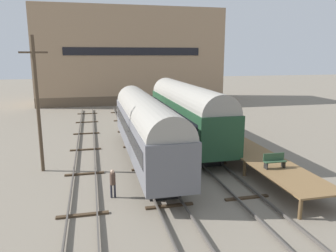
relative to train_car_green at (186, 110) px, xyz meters
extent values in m
plane|color=slate|center=(-4.50, -9.27, -3.09)|extent=(200.00, 200.00, 0.00)
cube|color=#4C4742|center=(-9.71, -9.27, -2.91)|extent=(0.08, 60.00, 0.16)
cube|color=#4C4742|center=(-8.27, -9.27, -2.91)|extent=(0.08, 60.00, 0.16)
cube|color=#3D2D1E|center=(-8.99, -12.27, -3.04)|extent=(2.60, 0.24, 0.10)
cube|color=#3D2D1E|center=(-8.99, -6.27, -3.04)|extent=(2.60, 0.24, 0.10)
cube|color=#3D2D1E|center=(-8.99, -0.27, -3.04)|extent=(2.60, 0.24, 0.10)
cube|color=#3D2D1E|center=(-8.99, 5.73, -3.04)|extent=(2.60, 0.24, 0.10)
cube|color=#3D2D1E|center=(-8.99, 11.73, -3.04)|extent=(2.60, 0.24, 0.10)
cube|color=#3D2D1E|center=(-8.99, 17.73, -3.04)|extent=(2.60, 0.24, 0.10)
cube|color=#4C4742|center=(-5.21, -9.27, -2.91)|extent=(0.08, 60.00, 0.16)
cube|color=#4C4742|center=(-3.78, -9.27, -2.91)|extent=(0.08, 60.00, 0.16)
cube|color=#3D2D1E|center=(-4.50, -12.27, -3.04)|extent=(2.60, 0.24, 0.10)
cube|color=#3D2D1E|center=(-4.50, -6.27, -3.04)|extent=(2.60, 0.24, 0.10)
cube|color=#3D2D1E|center=(-4.50, -0.27, -3.04)|extent=(2.60, 0.24, 0.10)
cube|color=#3D2D1E|center=(-4.50, 5.73, -3.04)|extent=(2.60, 0.24, 0.10)
cube|color=#3D2D1E|center=(-4.50, 11.73, -3.04)|extent=(2.60, 0.24, 0.10)
cube|color=#3D2D1E|center=(-4.50, 17.73, -3.04)|extent=(2.60, 0.24, 0.10)
cube|color=#4C4742|center=(-0.72, -9.27, -2.91)|extent=(0.08, 60.00, 0.16)
cube|color=#4C4742|center=(0.72, -9.27, -2.91)|extent=(0.08, 60.00, 0.16)
cube|color=#3D2D1E|center=(0.00, -12.27, -3.04)|extent=(2.60, 0.24, 0.10)
cube|color=#3D2D1E|center=(0.00, -6.27, -3.04)|extent=(2.60, 0.24, 0.10)
cube|color=#3D2D1E|center=(0.00, -0.27, -3.04)|extent=(2.60, 0.24, 0.10)
cube|color=#3D2D1E|center=(0.00, 5.73, -3.04)|extent=(2.60, 0.24, 0.10)
cube|color=#3D2D1E|center=(0.00, 11.73, -3.04)|extent=(2.60, 0.24, 0.10)
cube|color=#3D2D1E|center=(0.00, 17.73, -3.04)|extent=(2.60, 0.24, 0.10)
cube|color=black|center=(0.00, 5.57, -2.59)|extent=(1.80, 2.40, 1.00)
cube|color=black|center=(0.00, -5.57, -2.59)|extent=(1.80, 2.40, 1.00)
cube|color=#1E4228|center=(0.00, 0.00, -0.59)|extent=(3.02, 17.13, 3.00)
cube|color=black|center=(0.00, 0.00, -0.23)|extent=(3.06, 15.76, 1.08)
cylinder|color=gray|center=(0.00, 0.00, 0.91)|extent=(2.87, 16.79, 2.87)
cube|color=black|center=(-4.50, 1.02, -2.59)|extent=(1.80, 2.40, 1.00)
cube|color=black|center=(-4.50, -10.22, -2.59)|extent=(1.80, 2.40, 1.00)
cube|color=slate|center=(-4.50, -4.60, -0.74)|extent=(2.82, 17.28, 2.71)
cube|color=black|center=(-4.50, -4.60, -0.41)|extent=(2.86, 15.90, 0.97)
cylinder|color=gray|center=(-4.50, -4.60, 0.62)|extent=(2.68, 16.94, 2.68)
cube|color=brown|center=(2.76, -8.93, -2.01)|extent=(2.88, 12.49, 0.10)
cylinder|color=brown|center=(1.47, -15.02, -2.57)|extent=(0.20, 0.20, 1.03)
cylinder|color=brown|center=(1.47, -2.84, -2.57)|extent=(0.20, 0.20, 1.03)
cylinder|color=brown|center=(4.04, -2.84, -2.57)|extent=(0.20, 0.20, 1.03)
cylinder|color=brown|center=(1.47, -8.93, -2.57)|extent=(0.20, 0.20, 1.03)
cylinder|color=brown|center=(4.04, -8.93, -2.57)|extent=(0.20, 0.20, 1.03)
cube|color=#2D4C33|center=(2.47, -10.89, -1.53)|extent=(1.40, 0.40, 0.06)
cube|color=#2D4C33|center=(2.47, -10.72, -1.27)|extent=(1.40, 0.06, 0.45)
cube|color=black|center=(1.87, -10.89, -1.76)|extent=(0.06, 0.40, 0.40)
cube|color=black|center=(3.06, -10.89, -1.76)|extent=(0.06, 0.40, 0.40)
cylinder|color=#282833|center=(-7.44, -10.42, -2.69)|extent=(0.12, 0.12, 0.79)
cylinder|color=#282833|center=(-7.24, -10.42, -2.69)|extent=(0.12, 0.12, 0.79)
cylinder|color=#4C382D|center=(-7.34, -10.42, -1.97)|extent=(0.32, 0.32, 0.66)
sphere|color=tan|center=(-7.34, -10.42, -1.53)|extent=(0.21, 0.21, 0.21)
cylinder|color=#473828|center=(-11.82, -4.85, 1.51)|extent=(0.24, 0.24, 9.21)
cube|color=#473828|center=(-11.82, -4.85, 5.01)|extent=(1.80, 0.12, 0.12)
cube|color=brown|center=(-1.60, 29.60, -2.32)|extent=(30.33, 10.83, 1.54)
cube|color=#9E7F60|center=(-1.60, 29.60, 5.40)|extent=(30.33, 10.83, 13.88)
cube|color=black|center=(-1.60, 24.14, 5.40)|extent=(21.23, 0.10, 1.20)
camera|label=1|loc=(-8.24, -28.00, 4.84)|focal=35.00mm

